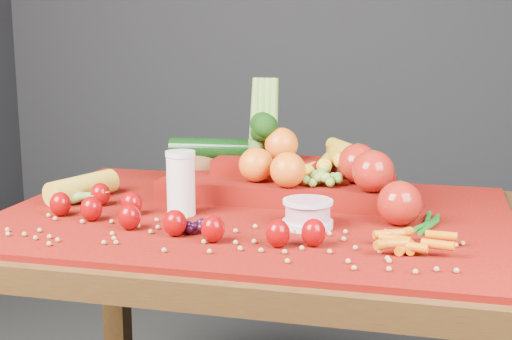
% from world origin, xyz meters
% --- Properties ---
extents(table, '(1.10, 0.80, 0.75)m').
position_xyz_m(table, '(0.00, 0.00, 0.66)').
color(table, '#321A0B').
rests_on(table, ground).
extents(red_cloth, '(1.05, 0.75, 0.01)m').
position_xyz_m(red_cloth, '(0.00, 0.00, 0.76)').
color(red_cloth, '#711003').
rests_on(red_cloth, table).
extents(milk_glass, '(0.06, 0.06, 0.13)m').
position_xyz_m(milk_glass, '(-0.14, -0.05, 0.83)').
color(milk_glass, beige).
rests_on(milk_glass, red_cloth).
extents(yogurt_bowl, '(0.10, 0.10, 0.05)m').
position_xyz_m(yogurt_bowl, '(0.13, -0.08, 0.79)').
color(yogurt_bowl, silver).
rests_on(yogurt_bowl, red_cloth).
extents(strawberry_scatter, '(0.58, 0.28, 0.05)m').
position_xyz_m(strawberry_scatter, '(-0.15, -0.14, 0.79)').
color(strawberry_scatter, '#820206').
rests_on(strawberry_scatter, red_cloth).
extents(dark_grape_cluster, '(0.06, 0.05, 0.03)m').
position_xyz_m(dark_grape_cluster, '(-0.08, -0.17, 0.78)').
color(dark_grape_cluster, black).
rests_on(dark_grape_cluster, red_cloth).
extents(soybean_scatter, '(0.84, 0.24, 0.01)m').
position_xyz_m(soybean_scatter, '(0.00, -0.20, 0.77)').
color(soybean_scatter, '#A98348').
rests_on(soybean_scatter, red_cloth).
extents(corn_ear, '(0.23, 0.26, 0.06)m').
position_xyz_m(corn_ear, '(-0.39, -0.01, 0.78)').
color(corn_ear, gold).
rests_on(corn_ear, red_cloth).
extents(potato, '(0.12, 0.09, 0.08)m').
position_xyz_m(potato, '(-0.20, 0.23, 0.80)').
color(potato, '#52301C').
rests_on(potato, red_cloth).
extents(baby_carrot_pile, '(0.18, 0.18, 0.03)m').
position_xyz_m(baby_carrot_pile, '(0.34, -0.18, 0.78)').
color(baby_carrot_pile, '#C15806').
rests_on(baby_carrot_pile, red_cloth).
extents(green_bean_pile, '(0.14, 0.12, 0.01)m').
position_xyz_m(green_bean_pile, '(0.36, -0.01, 0.77)').
color(green_bean_pile, '#145613').
rests_on(green_bean_pile, red_cloth).
extents(produce_mound, '(0.62, 0.37, 0.27)m').
position_xyz_m(produce_mound, '(0.05, 0.15, 0.82)').
color(produce_mound, '#711003').
rests_on(produce_mound, red_cloth).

